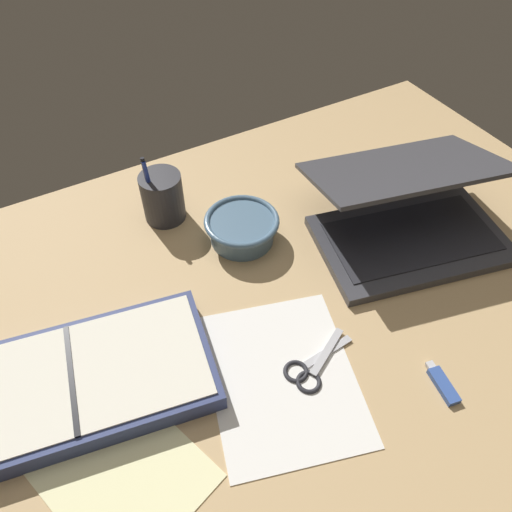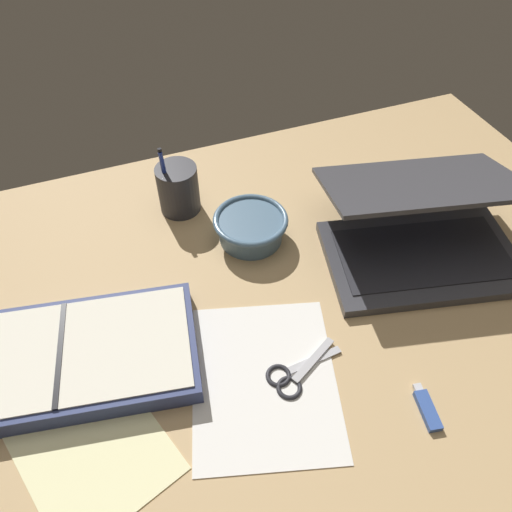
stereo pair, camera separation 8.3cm
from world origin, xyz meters
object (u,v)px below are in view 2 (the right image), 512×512
laptop (422,232)px  bowl (251,227)px  scissors (291,376)px  planner (63,359)px  pen_cup (178,189)px

laptop → bowl: 31.00cm
laptop → scissors: laptop is taller
laptop → planner: laptop is taller
bowl → planner: bowl is taller
planner → scissors: planner is taller
laptop → pen_cup: laptop is taller
laptop → bowl: (-27.63, 13.94, -1.93)cm
laptop → scissors: 36.29cm
laptop → scissors: (-32.24, -16.02, -4.55)cm
bowl → scissors: bearing=-98.8°
bowl → laptop: bearing=-26.8°
bowl → scissors: bowl is taller
laptop → planner: (-63.70, -1.93, -3.03)cm
laptop → bowl: laptop is taller
laptop → scissors: size_ratio=3.12×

